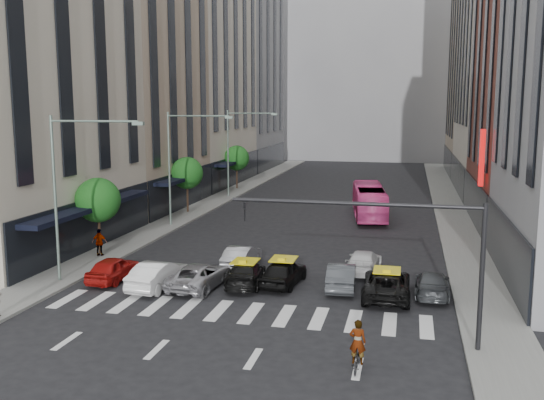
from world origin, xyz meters
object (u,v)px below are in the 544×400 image
Objects in this scene: streetlamp_mid at (180,153)px; streetlamp_far at (237,142)px; streetlamp_near at (70,177)px; taxi_center at (284,272)px; taxi_left at (245,273)px; car_white_front at (158,275)px; bus at (369,201)px; car_red at (113,269)px; motorcycle at (357,359)px; pedestrian_far at (100,242)px.

streetlamp_mid and streetlamp_far have the same top height.
streetlamp_near is 12.55m from taxi_center.
car_white_front is at bearing 11.85° from taxi_left.
taxi_left is at bearing 69.03° from bus.
car_white_front is 0.98× the size of taxi_left.
bus is (14.37, 7.48, -4.46)m from streetlamp_mid.
streetlamp_far is 0.87× the size of bus.
car_red is at bearing 13.93° from taxi_center.
streetlamp_mid is 16.03m from car_red.
car_white_front is 0.43× the size of bus.
car_red is 0.90× the size of car_white_front.
streetlamp_mid reaches higher than taxi_left.
motorcycle is (14.23, -8.56, -0.28)m from car_red.
taxi_center reaches higher than motorcycle.
car_red is 2.31× the size of pedestrian_far.
streetlamp_far is 17.29m from bus.
taxi_left is (4.41, 1.52, -0.08)m from car_white_front.
streetlamp_mid reaches higher than taxi_center.
motorcycle is at bearing -67.97° from streetlamp_far.
car_white_front is at bearing -32.22° from motorcycle.
streetlamp_mid is at bearing -90.00° from streetlamp_far.
taxi_center is at bearing -61.17° from motorcycle.
taxi_center is 10.95m from motorcycle.
motorcycle is at bearing 139.91° from pedestrian_far.
taxi_center is at bearing 73.99° from bus.
streetlamp_far is at bearing -75.73° from car_white_front.
pedestrian_far reaches higher than car_white_front.
taxi_left reaches higher than motorcycle.
streetlamp_mid is 17.25m from car_white_front.
taxi_left is at bearing -73.09° from streetlamp_far.
streetlamp_far is 43.08m from motorcycle.
motorcycle is at bearing -25.40° from streetlamp_near.
car_red is at bearing -0.82° from taxi_left.
car_white_front is at bearing 2.99° from streetlamp_near.
streetlamp_near reaches higher than car_red.
streetlamp_far reaches higher than taxi_center.
car_red is at bearing 27.81° from streetlamp_near.
car_red is at bearing -83.18° from streetlamp_mid.
pedestrian_far is at bearing -93.07° from streetlamp_far.
streetlamp_far reaches higher than motorcycle.
car_white_front is (4.78, -31.75, -5.17)m from streetlamp_far.
bus is (14.37, -8.52, -4.46)m from streetlamp_far.
streetlamp_near is at bearing 17.44° from taxi_center.
pedestrian_far is at bearing -33.94° from motorcycle.
car_red is (1.80, 0.95, -5.22)m from streetlamp_near.
car_red is 2.59× the size of motorcycle.
bus reaches higher than pedestrian_far.
motorcycle is at bearing 122.35° from taxi_center.
streetlamp_mid is 17.74m from taxi_left.
motorcycle is at bearing -55.83° from streetlamp_mid.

